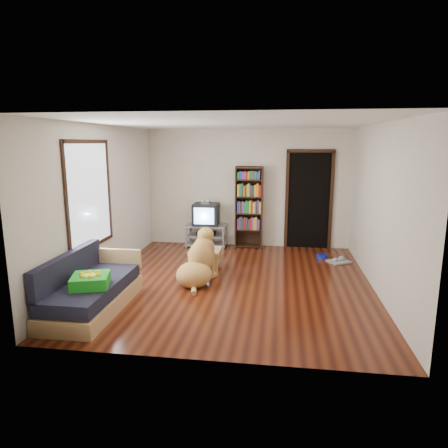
# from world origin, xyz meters

# --- Properties ---
(ground) EXTENTS (5.00, 5.00, 0.00)m
(ground) POSITION_xyz_m (0.00, 0.00, 0.00)
(ground) COLOR #55210E
(ground) RESTS_ON ground
(ceiling) EXTENTS (5.00, 5.00, 0.00)m
(ceiling) POSITION_xyz_m (0.00, 0.00, 2.60)
(ceiling) COLOR white
(ceiling) RESTS_ON ground
(wall_back) EXTENTS (4.50, 0.00, 4.50)m
(wall_back) POSITION_xyz_m (0.00, 2.50, 1.30)
(wall_back) COLOR beige
(wall_back) RESTS_ON ground
(wall_front) EXTENTS (4.50, 0.00, 4.50)m
(wall_front) POSITION_xyz_m (0.00, -2.50, 1.30)
(wall_front) COLOR beige
(wall_front) RESTS_ON ground
(wall_left) EXTENTS (0.00, 5.00, 5.00)m
(wall_left) POSITION_xyz_m (-2.25, 0.00, 1.30)
(wall_left) COLOR beige
(wall_left) RESTS_ON ground
(wall_right) EXTENTS (0.00, 5.00, 5.00)m
(wall_right) POSITION_xyz_m (2.25, 0.00, 1.30)
(wall_right) COLOR beige
(wall_right) RESTS_ON ground
(green_cushion) EXTENTS (0.59, 0.59, 0.16)m
(green_cushion) POSITION_xyz_m (-1.75, -1.60, 0.50)
(green_cushion) COLOR #1C981E
(green_cushion) RESTS_ON sofa
(laptop) EXTENTS (0.35, 0.23, 0.03)m
(laptop) POSITION_xyz_m (-0.60, 0.51, 0.41)
(laptop) COLOR silver
(laptop) RESTS_ON coffee_table
(dog_bowl) EXTENTS (0.22, 0.22, 0.08)m
(dog_bowl) POSITION_xyz_m (1.60, 1.65, 0.04)
(dog_bowl) COLOR #16209C
(dog_bowl) RESTS_ON ground
(grey_rag) EXTENTS (0.51, 0.48, 0.03)m
(grey_rag) POSITION_xyz_m (1.90, 1.40, 0.01)
(grey_rag) COLOR #9C9C9C
(grey_rag) RESTS_ON ground
(window) EXTENTS (0.03, 1.46, 1.70)m
(window) POSITION_xyz_m (-2.23, -0.50, 1.50)
(window) COLOR white
(window) RESTS_ON wall_left
(doorway) EXTENTS (1.03, 0.05, 2.19)m
(doorway) POSITION_xyz_m (1.35, 2.48, 1.12)
(doorway) COLOR black
(doorway) RESTS_ON wall_back
(tv_stand) EXTENTS (0.90, 0.45, 0.50)m
(tv_stand) POSITION_xyz_m (-0.90, 2.25, 0.27)
(tv_stand) COLOR #99999E
(tv_stand) RESTS_ON ground
(crt_tv) EXTENTS (0.55, 0.52, 0.58)m
(crt_tv) POSITION_xyz_m (-0.90, 2.27, 0.74)
(crt_tv) COLOR black
(crt_tv) RESTS_ON tv_stand
(bookshelf) EXTENTS (0.60, 0.30, 1.80)m
(bookshelf) POSITION_xyz_m (0.05, 2.34, 1.00)
(bookshelf) COLOR black
(bookshelf) RESTS_ON ground
(sofa) EXTENTS (0.80, 1.80, 0.80)m
(sofa) POSITION_xyz_m (-1.87, -1.38, 0.26)
(sofa) COLOR tan
(sofa) RESTS_ON ground
(coffee_table) EXTENTS (0.55, 0.55, 0.40)m
(coffee_table) POSITION_xyz_m (-0.60, 0.54, 0.28)
(coffee_table) COLOR tan
(coffee_table) RESTS_ON ground
(dog) EXTENTS (0.74, 1.14, 0.93)m
(dog) POSITION_xyz_m (-0.59, -0.09, 0.34)
(dog) COLOR tan
(dog) RESTS_ON ground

